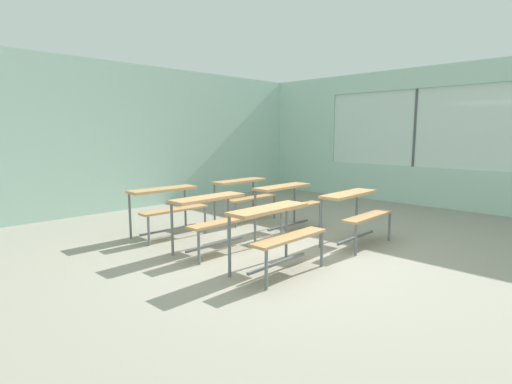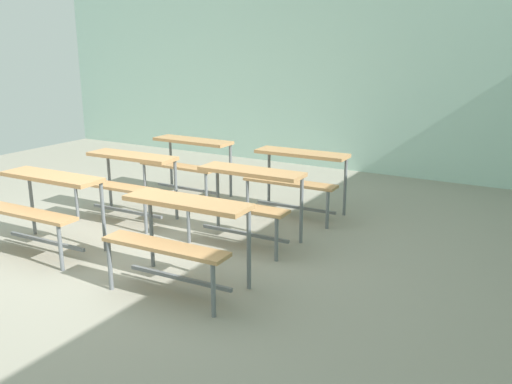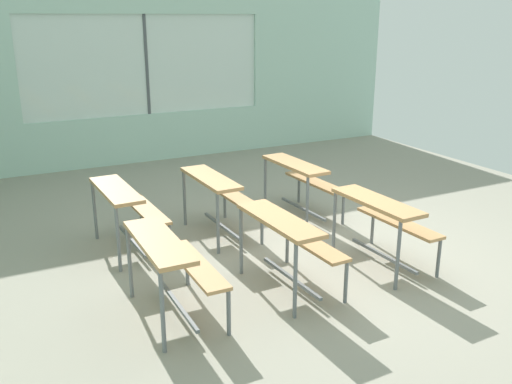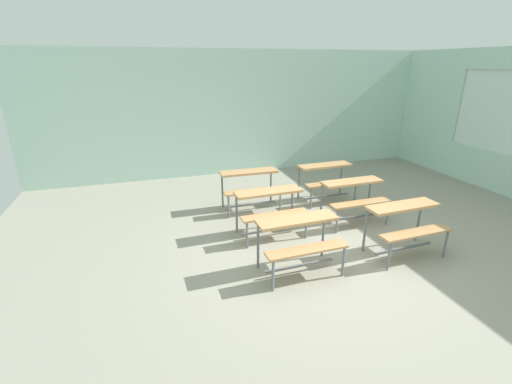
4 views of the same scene
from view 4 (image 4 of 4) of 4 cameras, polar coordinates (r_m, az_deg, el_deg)
name	(u,v)px [view 4 (image 4 of 4)]	position (r m, az deg, el deg)	size (l,w,h in m)	color
ground	(319,256)	(5.37, 10.16, -10.24)	(10.00, 9.00, 0.05)	gray
wall_back	(238,113)	(8.93, -2.88, 12.67)	(10.00, 0.12, 3.00)	silver
desk_bench_r0c0	(300,234)	(4.67, 7.21, -6.78)	(1.12, 0.62, 0.74)	tan
desk_bench_r0c1	(406,219)	(5.51, 23.31, -4.05)	(1.12, 0.63, 0.74)	tan
desk_bench_r1c0	(271,203)	(5.62, 2.40, -1.81)	(1.12, 0.62, 0.74)	tan
desk_bench_r1c1	(355,192)	(6.32, 15.78, -0.03)	(1.11, 0.61, 0.74)	tan
desk_bench_r2c0	(250,181)	(6.65, -0.91, 1.74)	(1.11, 0.61, 0.74)	tan
desk_bench_r2c1	(327,174)	(7.22, 11.49, 2.85)	(1.11, 0.62, 0.74)	tan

